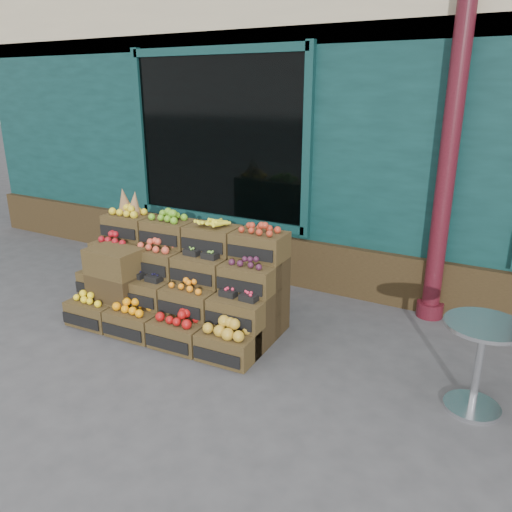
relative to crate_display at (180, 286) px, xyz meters
The scene contains 6 objects.
ground 1.27m from the crate_display, 29.40° to the right, with size 60.00×60.00×0.00m, color #3E3E41.
shop_facade 5.05m from the crate_display, 76.91° to the left, with size 12.00×6.24×4.80m.
crate_display is the anchor object (origin of this frame).
spare_crates 0.66m from the crate_display, 152.53° to the right, with size 0.54×0.38×0.81m.
bistro_table 2.88m from the crate_display, ahead, with size 0.58×0.58×0.73m.
shopkeeper 2.32m from the crate_display, 99.25° to the left, with size 0.70×0.46×1.92m, color #1D6538.
Camera 1 is at (2.01, -3.17, 2.36)m, focal length 35.00 mm.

